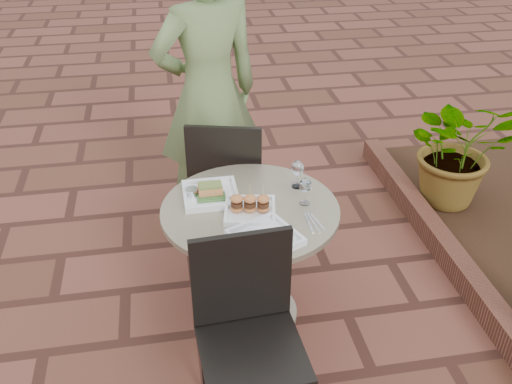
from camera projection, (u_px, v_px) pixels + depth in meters
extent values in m
plane|color=brown|center=(201.00, 333.00, 3.12)|extent=(60.00, 60.00, 0.00)
cylinder|color=gray|center=(251.00, 312.00, 3.24)|extent=(0.52, 0.52, 0.04)
cylinder|color=gray|center=(251.00, 267.00, 3.06)|extent=(0.08, 0.08, 0.70)
cylinder|color=gray|center=(250.00, 210.00, 2.87)|extent=(0.90, 0.90, 0.03)
cube|color=black|center=(229.00, 182.00, 3.61)|extent=(0.54, 0.54, 0.03)
cube|color=black|center=(224.00, 163.00, 3.31)|extent=(0.43, 0.14, 0.46)
cylinder|color=black|center=(261.00, 198.00, 3.88)|extent=(0.02, 0.02, 0.44)
cylinder|color=black|center=(206.00, 195.00, 3.91)|extent=(0.02, 0.02, 0.44)
cylinder|color=black|center=(256.00, 230.00, 3.56)|extent=(0.02, 0.02, 0.44)
cylinder|color=black|center=(196.00, 227.00, 3.59)|extent=(0.02, 0.02, 0.44)
cube|color=black|center=(252.00, 352.00, 2.42)|extent=(0.47, 0.47, 0.03)
cube|color=black|center=(242.00, 277.00, 2.45)|extent=(0.44, 0.06, 0.46)
cylinder|color=black|center=(204.00, 364.00, 2.66)|extent=(0.02, 0.02, 0.44)
cylinder|color=black|center=(282.00, 349.00, 2.74)|extent=(0.02, 0.02, 0.44)
imported|color=#5D743F|center=(208.00, 95.00, 3.52)|extent=(0.80, 0.64, 1.91)
cube|color=white|center=(211.00, 196.00, 2.94)|extent=(0.28, 0.28, 0.01)
cube|color=#E28B50|center=(210.00, 189.00, 2.92)|extent=(0.12, 0.08, 0.04)
cube|color=#5A6A2F|center=(210.00, 185.00, 2.91)|extent=(0.12, 0.07, 0.01)
cube|color=white|center=(250.00, 212.00, 2.81)|extent=(0.29, 0.29, 0.01)
cube|color=white|center=(265.00, 239.00, 2.63)|extent=(0.36, 0.36, 0.01)
ellipsoid|color=#C7527E|center=(258.00, 246.00, 2.55)|extent=(0.05, 0.04, 0.02)
cylinder|color=white|center=(304.00, 203.00, 2.89)|extent=(0.05, 0.05, 0.00)
cylinder|color=white|center=(305.00, 197.00, 2.87)|extent=(0.01, 0.01, 0.06)
ellipsoid|color=white|center=(305.00, 185.00, 2.84)|extent=(0.06, 0.06, 0.08)
cylinder|color=white|center=(305.00, 186.00, 2.84)|extent=(0.05, 0.05, 0.03)
cylinder|color=white|center=(297.00, 186.00, 3.03)|extent=(0.05, 0.05, 0.00)
cylinder|color=white|center=(297.00, 181.00, 3.01)|extent=(0.01, 0.01, 0.07)
ellipsoid|color=white|center=(298.00, 168.00, 2.97)|extent=(0.07, 0.07, 0.08)
cylinder|color=white|center=(296.00, 185.00, 3.04)|extent=(0.05, 0.05, 0.00)
cylinder|color=white|center=(297.00, 179.00, 3.02)|extent=(0.01, 0.01, 0.07)
ellipsoid|color=white|center=(297.00, 167.00, 2.98)|extent=(0.06, 0.06, 0.08)
cylinder|color=silver|center=(192.00, 193.00, 2.93)|extent=(0.07, 0.07, 0.05)
cube|color=brown|center=(451.00, 257.00, 3.57)|extent=(0.12, 3.00, 0.15)
imported|color=#33662D|center=(459.00, 148.00, 3.95)|extent=(0.82, 0.73, 0.83)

